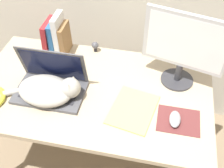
{
  "coord_description": "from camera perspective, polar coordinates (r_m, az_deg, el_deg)",
  "views": [
    {
      "loc": [
        0.33,
        -0.66,
        1.82
      ],
      "look_at": [
        0.12,
        0.34,
        0.81
      ],
      "focal_mm": 45.0,
      "sensor_mm": 36.0,
      "label": 1
    }
  ],
  "objects": [
    {
      "name": "computer_mouse",
      "position": [
        1.42,
        12.67,
        -6.97
      ],
      "size": [
        0.06,
        0.1,
        0.03
      ],
      "color": "#99999E",
      "rests_on": "mousepad"
    },
    {
      "name": "external_monitor",
      "position": [
        1.5,
        14.44,
        7.26
      ],
      "size": [
        0.43,
        0.18,
        0.43
      ],
      "color": "#333338",
      "rests_on": "desk"
    },
    {
      "name": "webcam",
      "position": [
        1.79,
        -3.45,
        7.77
      ],
      "size": [
        0.04,
        0.04,
        0.07
      ],
      "color": "#232328",
      "rests_on": "desk"
    },
    {
      "name": "cat",
      "position": [
        1.51,
        -12.67,
        -1.19
      ],
      "size": [
        0.43,
        0.24,
        0.14
      ],
      "color": "#B2ADA3",
      "rests_on": "desk"
    },
    {
      "name": "desk",
      "position": [
        1.61,
        -3.97,
        -2.76
      ],
      "size": [
        1.31,
        0.76,
        0.71
      ],
      "color": "tan",
      "rests_on": "ground_plane"
    },
    {
      "name": "book_row",
      "position": [
        1.78,
        -11.22,
        9.45
      ],
      "size": [
        0.14,
        0.17,
        0.26
      ],
      "color": "maroon",
      "rests_on": "desk"
    },
    {
      "name": "mousepad",
      "position": [
        1.45,
        13.34,
        -7.22
      ],
      "size": [
        0.21,
        0.17,
        0.0
      ],
      "color": "brown",
      "rests_on": "desk"
    },
    {
      "name": "laptop",
      "position": [
        1.55,
        -12.34,
        -0.01
      ],
      "size": [
        0.37,
        0.24,
        0.25
      ],
      "color": "#4C4C51",
      "rests_on": "desk"
    },
    {
      "name": "notepad",
      "position": [
        1.45,
        4.27,
        -5.14
      ],
      "size": [
        0.26,
        0.31,
        0.01
      ],
      "color": "#E5DB6B",
      "rests_on": "desk"
    }
  ]
}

